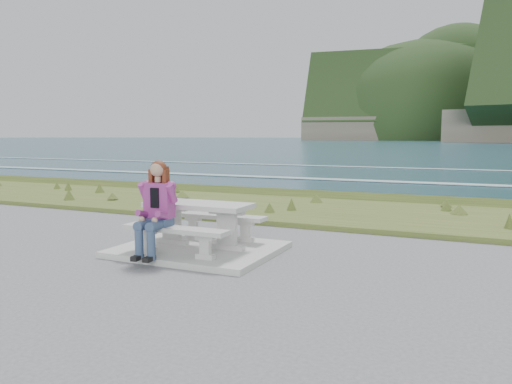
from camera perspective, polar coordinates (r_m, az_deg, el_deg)
concrete_slab at (r=8.56m, az=-6.54°, el=-6.53°), size 2.60×2.10×0.10m
picnic_table at (r=8.44m, az=-6.60°, el=-2.34°), size 1.80×0.75×0.75m
bench_landward at (r=7.90m, az=-9.21°, el=-4.70°), size 1.80×0.35×0.45m
bench_seaward at (r=9.08m, az=-4.29°, el=-3.19°), size 1.80×0.35×0.45m
grass_verge at (r=13.03m, az=4.89°, el=-2.25°), size 160.00×4.50×0.22m
shore_drop at (r=15.77m, az=8.45°, el=-0.78°), size 160.00×0.80×2.20m
ocean at (r=32.73m, az=16.82°, el=-0.32°), size 1600.00×1600.00×0.09m
seated_woman at (r=7.92m, az=-11.56°, el=-3.29°), size 0.48×0.78×1.48m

